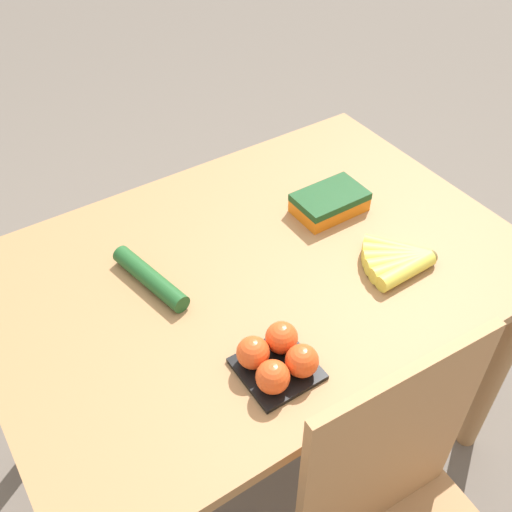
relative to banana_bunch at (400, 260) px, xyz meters
The scene contains 6 objects.
ground_plane 0.85m from the banana_bunch, 33.69° to the right, with size 12.00×12.00×0.00m, color #665B51.
dining_table 0.36m from the banana_bunch, 33.69° to the right, with size 1.23×0.86×0.76m.
banana_bunch is the anchor object (origin of this frame).
tomato_pack 0.41m from the banana_bunch, 12.02° to the left, with size 0.14×0.14×0.08m.
carrot_bag 0.25m from the banana_bunch, 88.19° to the right, with size 0.18×0.11×0.05m.
cucumber_near 0.57m from the banana_bunch, 27.25° to the right, with size 0.09×0.23×0.04m.
Camera 1 is at (0.55, 0.83, 1.73)m, focal length 42.00 mm.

